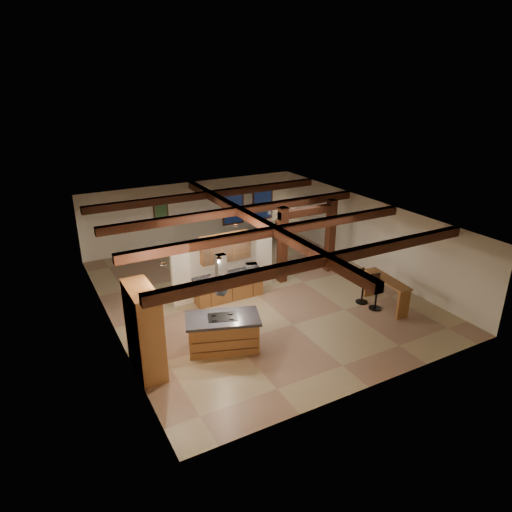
{
  "coord_description": "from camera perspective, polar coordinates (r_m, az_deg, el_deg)",
  "views": [
    {
      "loc": [
        -6.99,
        -12.95,
        7.33
      ],
      "look_at": [
        0.29,
        0.5,
        1.23
      ],
      "focal_mm": 32.0,
      "sensor_mm": 36.0,
      "label": 1
    }
  ],
  "objects": [
    {
      "name": "dining_table",
      "position": [
        19.13,
        -2.83,
        0.29
      ],
      "size": [
        1.97,
        1.16,
        0.68
      ],
      "primitive_type": "imported",
      "rotation": [
        0.0,
        0.0,
        0.04
      ],
      "color": "#3A1E0E",
      "rests_on": "ground"
    },
    {
      "name": "back_counter",
      "position": [
        15.92,
        -3.42,
        -3.8
      ],
      "size": [
        2.5,
        0.66,
        0.94
      ],
      "color": "brown",
      "rests_on": "ground"
    },
    {
      "name": "upper_display_cabinet",
      "position": [
        15.55,
        -3.85,
        1.06
      ],
      "size": [
        1.8,
        0.36,
        0.95
      ],
      "color": "brown",
      "rests_on": "partition_wall"
    },
    {
      "name": "table_lamp",
      "position": [
        22.53,
        3.07,
        4.96
      ],
      "size": [
        0.3,
        0.3,
        0.36
      ],
      "color": "black",
      "rests_on": "side_table"
    },
    {
      "name": "pantry_cabinet",
      "position": [
        12.25,
        -13.77,
        -8.98
      ],
      "size": [
        0.67,
        1.6,
        2.4
      ],
      "color": "brown",
      "rests_on": "ground"
    },
    {
      "name": "sofa",
      "position": [
        21.67,
        -0.03,
        2.9
      ],
      "size": [
        2.36,
        1.34,
        0.65
      ],
      "primitive_type": "imported",
      "rotation": [
        0.0,
        0.0,
        3.36
      ],
      "color": "black",
      "rests_on": "ground"
    },
    {
      "name": "bar_stool_a",
      "position": [
        15.71,
        14.76,
        -4.32
      ],
      "size": [
        0.43,
        0.44,
        1.21
      ],
      "color": "black",
      "rests_on": "ground"
    },
    {
      "name": "bar_counter",
      "position": [
        15.9,
        15.99,
        -3.84
      ],
      "size": [
        0.67,
        1.99,
        1.02
      ],
      "color": "brown",
      "rests_on": "ground"
    },
    {
      "name": "ceiling_beams",
      "position": [
        15.41,
        -0.06,
        4.5
      ],
      "size": [
        10.0,
        12.0,
        0.28
      ],
      "color": "#39200E",
      "rests_on": "room_walls"
    },
    {
      "name": "framed_art",
      "position": [
        20.46,
        -11.79,
        5.31
      ],
      "size": [
        0.65,
        0.05,
        0.85
      ],
      "color": "#39200E",
      "rests_on": "room_walls"
    },
    {
      "name": "room_walls",
      "position": [
        15.73,
        -0.06,
        1.09
      ],
      "size": [
        12.0,
        12.0,
        12.0
      ],
      "color": "white",
      "rests_on": "ground"
    },
    {
      "name": "range_hood",
      "position": [
        12.54,
        -4.3,
        -4.58
      ],
      "size": [
        1.1,
        1.1,
        1.4
      ],
      "color": "silver",
      "rests_on": "room_walls"
    },
    {
      "name": "back_windows",
      "position": [
        22.05,
        -1.0,
        6.42
      ],
      "size": [
        2.7,
        0.07,
        1.7
      ],
      "color": "#39200E",
      "rests_on": "room_walls"
    },
    {
      "name": "timber_posts",
      "position": [
        17.38,
        6.43,
        2.93
      ],
      "size": [
        2.5,
        0.3,
        2.9
      ],
      "color": "#39200E",
      "rests_on": "ground"
    },
    {
      "name": "recessed_cans",
      "position": [
        12.69,
        -5.99,
        1.05
      ],
      "size": [
        3.16,
        2.46,
        0.03
      ],
      "color": "silver",
      "rests_on": "room_walls"
    },
    {
      "name": "ground",
      "position": [
        16.44,
        -0.06,
        -4.73
      ],
      "size": [
        12.0,
        12.0,
        0.0
      ],
      "primitive_type": "plane",
      "color": "tan",
      "rests_on": "ground"
    },
    {
      "name": "side_table",
      "position": [
        22.7,
        3.04,
        3.65
      ],
      "size": [
        0.6,
        0.6,
        0.58
      ],
      "primitive_type": "cube",
      "rotation": [
        0.0,
        0.0,
        -0.39
      ],
      "color": "#39200E",
      "rests_on": "ground"
    },
    {
      "name": "microwave",
      "position": [
        16.05,
        -0.56,
        -1.3
      ],
      "size": [
        0.45,
        0.37,
        0.21
      ],
      "primitive_type": "imported",
      "rotation": [
        0.0,
        0.0,
        2.84
      ],
      "color": "silver",
      "rests_on": "back_counter"
    },
    {
      "name": "dining_chairs",
      "position": [
        19.05,
        -2.84,
        0.88
      ],
      "size": [
        1.98,
        1.98,
        1.08
      ],
      "color": "#39200E",
      "rests_on": "ground"
    },
    {
      "name": "partition_wall",
      "position": [
        15.99,
        -4.07,
        -1.25
      ],
      "size": [
        3.8,
        0.18,
        2.2
      ],
      "primitive_type": "cube",
      "color": "white",
      "rests_on": "ground"
    },
    {
      "name": "kitchen_island",
      "position": [
        13.15,
        -4.14,
        -9.53
      ],
      "size": [
        2.32,
        1.72,
        1.03
      ],
      "color": "brown",
      "rests_on": "ground"
    },
    {
      "name": "bar_stool_b",
      "position": [
        16.02,
        13.12,
        -3.67
      ],
      "size": [
        0.42,
        0.43,
        1.2
      ],
      "color": "black",
      "rests_on": "ground"
    }
  ]
}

